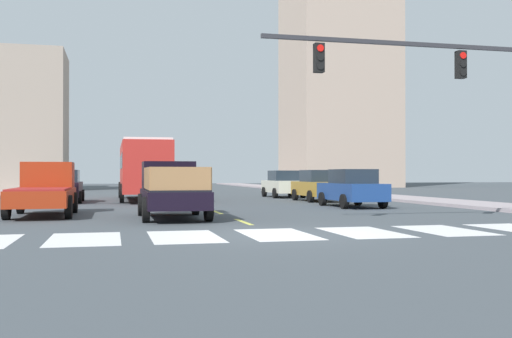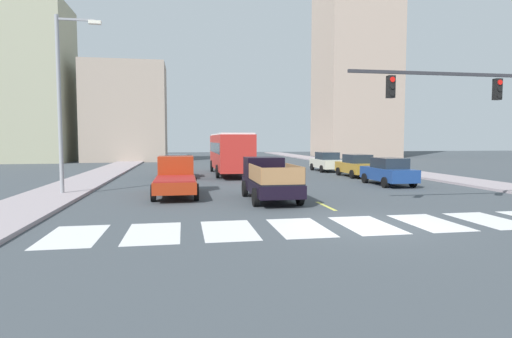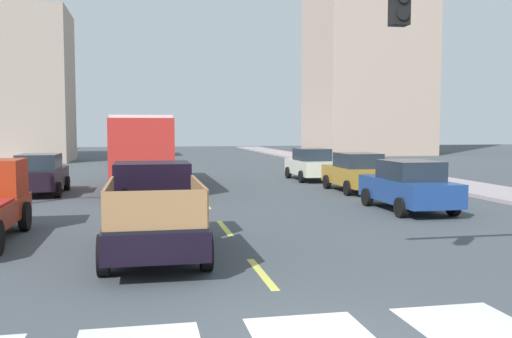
# 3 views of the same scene
# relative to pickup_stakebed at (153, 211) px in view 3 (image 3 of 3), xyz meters

# --- Properties ---
(sidewalk_right) EXTENTS (3.17, 110.00, 0.15)m
(sidewalk_right) POSITION_rel_pickup_stakebed_xyz_m (14.50, 11.58, -0.86)
(sidewalk_right) COLOR #9D9196
(sidewalk_right) RESTS_ON ground
(lane_dash_0) EXTENTS (0.16, 2.40, 0.01)m
(lane_dash_0) POSITION_rel_pickup_stakebed_xyz_m (2.01, -2.42, -0.93)
(lane_dash_0) COLOR #D1CF51
(lane_dash_0) RESTS_ON ground
(lane_dash_1) EXTENTS (0.16, 2.40, 0.01)m
(lane_dash_1) POSITION_rel_pickup_stakebed_xyz_m (2.01, 2.58, -0.93)
(lane_dash_1) COLOR #D1CF51
(lane_dash_1) RESTS_ON ground
(lane_dash_2) EXTENTS (0.16, 2.40, 0.01)m
(lane_dash_2) POSITION_rel_pickup_stakebed_xyz_m (2.01, 7.58, -0.93)
(lane_dash_2) COLOR #D1CF51
(lane_dash_2) RESTS_ON ground
(lane_dash_3) EXTENTS (0.16, 2.40, 0.01)m
(lane_dash_3) POSITION_rel_pickup_stakebed_xyz_m (2.01, 12.58, -0.93)
(lane_dash_3) COLOR #D1CF51
(lane_dash_3) RESTS_ON ground
(lane_dash_4) EXTENTS (0.16, 2.40, 0.01)m
(lane_dash_4) POSITION_rel_pickup_stakebed_xyz_m (2.01, 17.58, -0.93)
(lane_dash_4) COLOR #D1CF51
(lane_dash_4) RESTS_ON ground
(lane_dash_5) EXTENTS (0.16, 2.40, 0.01)m
(lane_dash_5) POSITION_rel_pickup_stakebed_xyz_m (2.01, 22.58, -0.93)
(lane_dash_5) COLOR #D1CF51
(lane_dash_5) RESTS_ON ground
(lane_dash_6) EXTENTS (0.16, 2.40, 0.01)m
(lane_dash_6) POSITION_rel_pickup_stakebed_xyz_m (2.01, 27.58, -0.93)
(lane_dash_6) COLOR #D1CF51
(lane_dash_6) RESTS_ON ground
(lane_dash_7) EXTENTS (0.16, 2.40, 0.01)m
(lane_dash_7) POSITION_rel_pickup_stakebed_xyz_m (2.01, 32.58, -0.93)
(lane_dash_7) COLOR #D1CF51
(lane_dash_7) RESTS_ON ground
(pickup_stakebed) EXTENTS (2.18, 5.20, 1.96)m
(pickup_stakebed) POSITION_rel_pickup_stakebed_xyz_m (0.00, 0.00, 0.00)
(pickup_stakebed) COLOR black
(pickup_stakebed) RESTS_ON ground
(city_bus) EXTENTS (2.72, 10.80, 3.32)m
(city_bus) POSITION_rel_pickup_stakebed_xyz_m (-0.28, 14.16, 1.02)
(city_bus) COLOR red
(city_bus) RESTS_ON ground
(sedan_mid) EXTENTS (2.02, 4.40, 1.72)m
(sedan_mid) POSITION_rel_pickup_stakebed_xyz_m (8.61, 4.66, -0.08)
(sedan_mid) COLOR navy
(sedan_mid) RESTS_ON ground
(sedan_near_left) EXTENTS (2.02, 4.40, 1.72)m
(sedan_near_left) POSITION_rel_pickup_stakebed_xyz_m (9.03, 10.46, -0.08)
(sedan_near_left) COLOR #A37926
(sedan_near_left) RESTS_ON ground
(sedan_far) EXTENTS (2.02, 4.40, 1.72)m
(sedan_far) POSITION_rel_pickup_stakebed_xyz_m (8.65, 16.10, -0.08)
(sedan_far) COLOR beige
(sedan_far) RESTS_ON ground
(sedan_near_right) EXTENTS (2.02, 4.40, 1.72)m
(sedan_near_right) POSITION_rel_pickup_stakebed_xyz_m (-4.53, 12.14, -0.08)
(sedan_near_right) COLOR black
(sedan_near_right) RESTS_ON ground
(block_mid_right) EXTENTS (10.29, 7.30, 12.68)m
(block_mid_right) POSITION_rel_pickup_stakebed_xyz_m (-11.37, 37.40, 5.40)
(block_mid_right) COLOR #A08F7F
(block_mid_right) RESTS_ON ground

